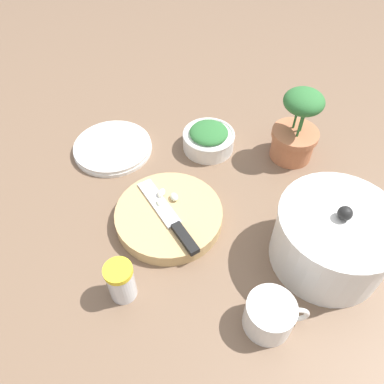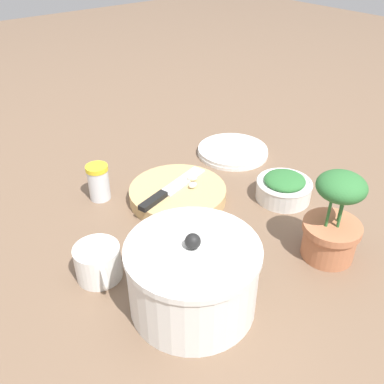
# 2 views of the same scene
# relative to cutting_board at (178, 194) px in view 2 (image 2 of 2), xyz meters

# --- Properties ---
(ground_plane) EXTENTS (5.00, 5.00, 0.00)m
(ground_plane) POSITION_rel_cutting_board_xyz_m (0.02, 0.08, -0.02)
(ground_plane) COLOR brown
(cutting_board) EXTENTS (0.25, 0.25, 0.03)m
(cutting_board) POSITION_rel_cutting_board_xyz_m (0.00, 0.00, 0.00)
(cutting_board) COLOR tan
(cutting_board) RESTS_ON ground_plane
(chef_knife) EXTENTS (0.24, 0.09, 0.01)m
(chef_knife) POSITION_rel_cutting_board_xyz_m (0.03, -0.00, 0.02)
(chef_knife) COLOR black
(chef_knife) RESTS_ON cutting_board
(garlic_cloves) EXTENTS (0.05, 0.05, 0.02)m
(garlic_cloves) POSITION_rel_cutting_board_xyz_m (-0.04, 0.00, 0.02)
(garlic_cloves) COLOR #EDE8CC
(garlic_cloves) RESTS_ON cutting_board
(herb_bowl) EXTENTS (0.14, 0.14, 0.07)m
(herb_bowl) POSITION_rel_cutting_board_xyz_m (-0.21, 0.16, 0.02)
(herb_bowl) COLOR silver
(herb_bowl) RESTS_ON ground_plane
(spice_jar) EXTENTS (0.06, 0.06, 0.09)m
(spice_jar) POSITION_rel_cutting_board_xyz_m (0.15, -0.13, 0.03)
(spice_jar) COLOR silver
(spice_jar) RESTS_ON ground_plane
(coffee_mug) EXTENTS (0.09, 0.12, 0.07)m
(coffee_mug) POSITION_rel_cutting_board_xyz_m (0.29, 0.12, 0.02)
(coffee_mug) COLOR silver
(coffee_mug) RESTS_ON ground_plane
(plate_stack) EXTENTS (0.21, 0.21, 0.02)m
(plate_stack) POSITION_rel_cutting_board_xyz_m (-0.28, -0.09, -0.01)
(plate_stack) COLOR silver
(plate_stack) RESTS_ON ground_plane
(stock_pot) EXTENTS (0.24, 0.24, 0.17)m
(stock_pot) POSITION_rel_cutting_board_xyz_m (0.19, 0.30, 0.05)
(stock_pot) COLOR silver
(stock_pot) RESTS_ON ground_plane
(potted_herb) EXTENTS (0.12, 0.12, 0.20)m
(potted_herb) POSITION_rel_cutting_board_xyz_m (-0.12, 0.37, 0.07)
(potted_herb) COLOR #B26B47
(potted_herb) RESTS_ON ground_plane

